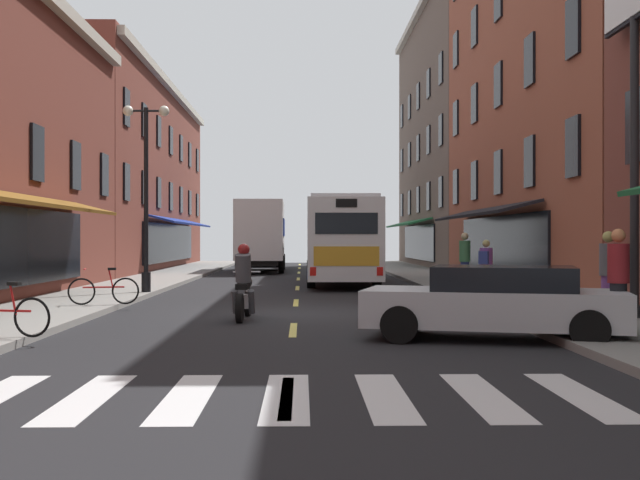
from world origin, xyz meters
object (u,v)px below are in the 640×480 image
transit_bus (341,240)px  pedestrian_rear (465,260)px  sedan_near (496,302)px  bicycle_mid (104,290)px  pedestrian_mid (618,279)px  street_lamp_twin (146,189)px  bicycle_near (4,315)px  box_truck (261,236)px  sedan_mid (265,255)px  pedestrian_far (608,273)px  motorcycle_rider (244,287)px  pedestrian_near (486,267)px  billboard_sign (635,33)px

transit_bus → pedestrian_rear: bearing=-58.7°
sedan_near → bicycle_mid: size_ratio=2.82×
pedestrian_mid → street_lamp_twin: (-10.17, 10.96, 2.22)m
bicycle_near → pedestrian_mid: pedestrian_mid is taller
bicycle_near → pedestrian_mid: bearing=0.7°
box_truck → pedestrian_rear: 18.40m
sedan_mid → pedestrian_rear: pedestrian_rear is taller
pedestrian_far → pedestrian_rear: pedestrian_rear is taller
motorcycle_rider → bicycle_mid: 4.35m
motorcycle_rider → bicycle_mid: motorcycle_rider is taller
pedestrian_near → pedestrian_mid: pedestrian_mid is taller
sedan_near → street_lamp_twin: bearing=127.5°
transit_bus → sedan_mid: transit_bus is taller
transit_bus → sedan_near: (1.82, -17.85, -1.06)m
sedan_near → street_lamp_twin: size_ratio=0.84×
box_truck → sedan_mid: 8.73m
bicycle_mid → pedestrian_far: size_ratio=0.95×
transit_bus → motorcycle_rider: transit_bus is taller
billboard_sign → bicycle_mid: size_ratio=4.53×
pedestrian_far → pedestrian_rear: (-1.06, 9.27, 0.03)m
box_truck → motorcycle_rider: (0.91, -25.02, -1.24)m
pedestrian_far → sedan_mid: bearing=-170.1°
transit_bus → bicycle_near: transit_bus is taller
sedan_near → pedestrian_mid: pedestrian_mid is taller
pedestrian_mid → pedestrian_rear: pedestrian_rear is taller
sedan_near → pedestrian_near: (1.82, 8.55, 0.31)m
sedan_near → bicycle_mid: bearing=144.3°
sedan_mid → pedestrian_mid: (7.78, -37.55, 0.34)m
motorcycle_rider → street_lamp_twin: size_ratio=0.36×
billboard_sign → pedestrian_far: (-0.56, -0.03, -4.96)m
pedestrian_near → street_lamp_twin: street_lamp_twin is taller
box_truck → bicycle_mid: (-2.71, -22.63, -1.44)m
transit_bus → box_truck: (-3.75, 10.72, 0.22)m
motorcycle_rider → street_lamp_twin: bearing=116.4°
motorcycle_rider → pedestrian_far: (7.59, -1.07, 0.35)m
box_truck → pedestrian_rear: bearing=-66.1°
box_truck → pedestrian_far: 27.45m
billboard_sign → transit_bus: billboard_sign is taller
bicycle_near → pedestrian_near: (10.15, 9.01, 0.48)m
sedan_near → pedestrian_far: bearing=40.2°
bicycle_mid → pedestrian_near: 10.44m
sedan_mid → pedestrian_rear: 26.57m
sedan_near → box_truck: bearing=101.0°
sedan_mid → street_lamp_twin: size_ratio=0.84×
sedan_mid → street_lamp_twin: (-2.40, -26.59, 2.56)m
transit_bus → street_lamp_twin: bearing=-131.3°
pedestrian_near → street_lamp_twin: bearing=-162.6°
pedestrian_near → pedestrian_far: size_ratio=0.90×
box_truck → pedestrian_near: bearing=-69.8°
bicycle_near → pedestrian_far: pedestrian_far is taller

